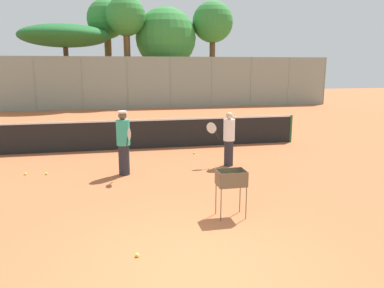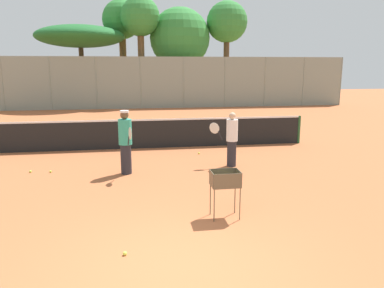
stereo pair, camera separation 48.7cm
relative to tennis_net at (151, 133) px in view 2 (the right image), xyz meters
The scene contains 17 objects.
ground_plane 8.46m from the tennis_net, 90.00° to the right, with size 80.00×80.00×0.00m, color #B26038.
tennis_net is the anchor object (origin of this frame).
back_fence 13.27m from the tennis_net, 90.00° to the left, with size 30.29×0.08×3.59m.
tree_0 18.23m from the tennis_net, 66.90° to the left, with size 3.15×3.15×7.86m.
tree_1 16.20m from the tennis_net, 89.46° to the left, with size 2.83×2.83×7.88m.
tree_2 18.35m from the tennis_net, 94.01° to the left, with size 3.01×3.01×8.00m.
tree_3 17.10m from the tennis_net, 78.97° to the left, with size 4.61×4.61×7.36m.
tree_4 16.52m from the tennis_net, 105.19° to the left, with size 6.32×6.32×5.82m.
player_white_outfit 3.35m from the tennis_net, 104.65° to the right, with size 0.39×0.90×1.77m.
player_red_cap 3.68m from the tennis_net, 52.30° to the right, with size 0.88×0.34×1.62m.
ball_cart 6.74m from the tennis_net, 80.59° to the right, with size 0.56×0.41×0.95m.
tennis_ball_1 3.74m from the tennis_net, 65.61° to the right, with size 0.07×0.07×0.07m, color #D1E54C.
tennis_ball_2 7.95m from the tennis_net, 95.92° to the right, with size 0.07×0.07×0.07m, color #D1E54C.
tennis_ball_3 4.47m from the tennis_net, 142.48° to the right, with size 0.07×0.07×0.07m, color #D1E54C.
tennis_ball_5 2.06m from the tennis_net, 37.91° to the right, with size 0.07×0.07×0.07m, color #D1E54C.
tennis_ball_6 4.11m from the tennis_net, 136.58° to the right, with size 0.07×0.07×0.07m, color #D1E54C.
parked_car 17.80m from the tennis_net, 115.41° to the left, with size 4.20×1.70×1.60m.
Camera 2 is at (-0.62, -4.99, 2.94)m, focal length 35.00 mm.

